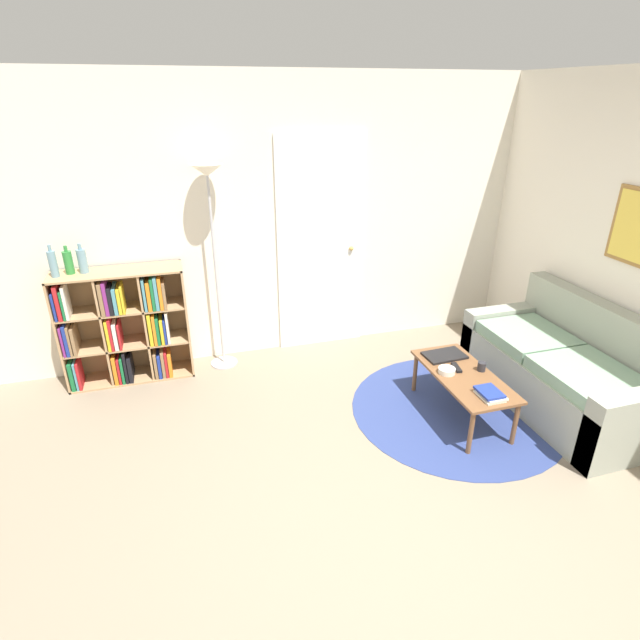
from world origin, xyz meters
TOP-DOWN VIEW (x-y plane):
  - ground_plane at (0.00, 0.00)m, footprint 14.00×14.00m
  - wall_back at (0.01, 2.82)m, footprint 7.63×0.11m
  - wall_right at (2.34, 1.39)m, footprint 0.08×5.80m
  - rug at (1.05, 1.27)m, footprint 1.73×1.73m
  - bookshelf at (-1.55, 2.61)m, footprint 1.08×0.34m
  - floor_lamp at (-0.71, 2.61)m, footprint 0.28×0.28m
  - couch at (1.95, 1.13)m, footprint 0.82×1.68m
  - coffee_table at (1.03, 1.20)m, footprint 0.45×0.96m
  - laptop at (1.02, 1.50)m, footprint 0.35×0.23m
  - bowl at (0.90, 1.26)m, footprint 0.13×0.13m
  - book_stack_on_table at (1.03, 0.86)m, footprint 0.17×0.20m
  - cup at (1.19, 1.21)m, footprint 0.07×0.07m
  - remote at (1.01, 1.29)m, footprint 0.07×0.15m
  - bottle_left at (-2.00, 2.59)m, footprint 0.06×0.06m
  - bottle_middle at (-1.90, 2.64)m, footprint 0.07×0.07m
  - bottle_right at (-1.79, 2.63)m, footprint 0.07×0.07m

SIDE VIEW (x-z plane):
  - ground_plane at x=0.00m, z-range 0.00..0.00m
  - rug at x=1.05m, z-range 0.00..0.01m
  - couch at x=1.95m, z-range -0.14..0.73m
  - coffee_table at x=1.03m, z-range 0.15..0.54m
  - remote at x=1.01m, z-range 0.39..0.41m
  - laptop at x=1.02m, z-range 0.39..0.41m
  - bowl at x=0.90m, z-range 0.39..0.43m
  - book_stack_on_table at x=1.03m, z-range 0.39..0.43m
  - cup at x=1.19m, z-range 0.39..0.46m
  - bookshelf at x=-1.55m, z-range 0.00..1.03m
  - bottle_middle at x=-1.90m, z-range 1.01..1.25m
  - bottle_right at x=-1.79m, z-range 1.01..1.26m
  - bottle_left at x=-2.00m, z-range 1.01..1.28m
  - wall_back at x=0.01m, z-range -0.01..2.59m
  - wall_right at x=2.34m, z-range 0.00..2.60m
  - floor_lamp at x=-0.71m, z-range 0.61..2.49m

